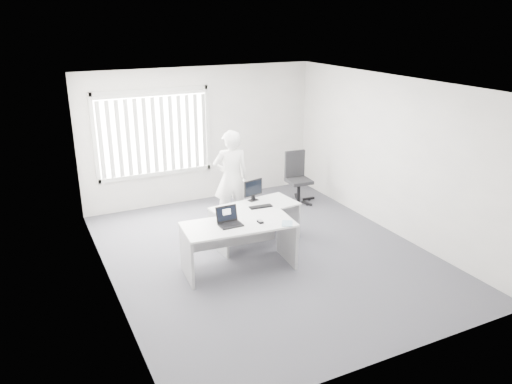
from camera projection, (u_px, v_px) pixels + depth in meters
name	position (u px, v px, depth m)	size (l,w,h in m)	color
ground	(266.00, 254.00, 8.31)	(6.00, 6.00, 0.00)	#575760
wall_back	(201.00, 135.00, 10.37)	(5.00, 0.02, 2.80)	beige
wall_front	(396.00, 251.00, 5.30)	(5.00, 0.02, 2.80)	beige
wall_left	(104.00, 199.00, 6.80)	(0.02, 6.00, 2.80)	beige
wall_right	(392.00, 156.00, 8.88)	(0.02, 6.00, 2.80)	beige
ceiling	(268.00, 84.00, 7.37)	(5.00, 6.00, 0.02)	silver
window	(154.00, 133.00, 9.87)	(2.32, 0.06, 1.76)	silver
blinds	(155.00, 135.00, 9.83)	(2.20, 0.10, 1.50)	silver
desk_near	(239.00, 236.00, 7.66)	(1.75, 0.93, 0.77)	white
desk_far	(255.00, 216.00, 8.62)	(1.55, 0.85, 0.68)	white
office_chair	(298.00, 186.00, 10.56)	(0.65, 0.65, 1.08)	black
person	(231.00, 178.00, 9.23)	(0.67, 0.44, 1.82)	white
laptop	(231.00, 217.00, 7.47)	(0.34, 0.30, 0.27)	black
paper_sheet	(265.00, 222.00, 7.64)	(0.27, 0.19, 0.00)	silver
mouse	(260.00, 221.00, 7.60)	(0.06, 0.11, 0.05)	#B3B2B5
booklet	(287.00, 223.00, 7.57)	(0.16, 0.23, 0.01)	silver
keyboard	(261.00, 207.00, 8.49)	(0.40, 0.13, 0.02)	black
monitor	(253.00, 190.00, 8.73)	(0.38, 0.11, 0.38)	black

